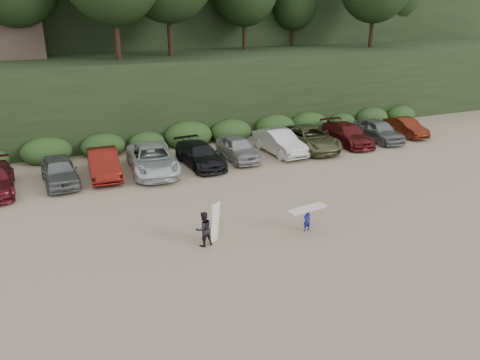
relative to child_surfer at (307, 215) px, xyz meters
name	(u,v)px	position (x,y,z in m)	size (l,w,h in m)	color
ground	(265,226)	(-1.55, 1.15, -0.78)	(120.00, 120.00, 0.00)	tan
parked_cars	(174,156)	(-3.14, 11.11, 0.00)	(39.81, 6.44, 1.65)	#B0B1B5
child_surfer	(307,215)	(0.00, 0.00, 0.00)	(1.97, 0.82, 1.15)	navy
adult_surfer	(205,228)	(-4.76, 0.55, 0.02)	(1.27, 0.74, 1.85)	black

